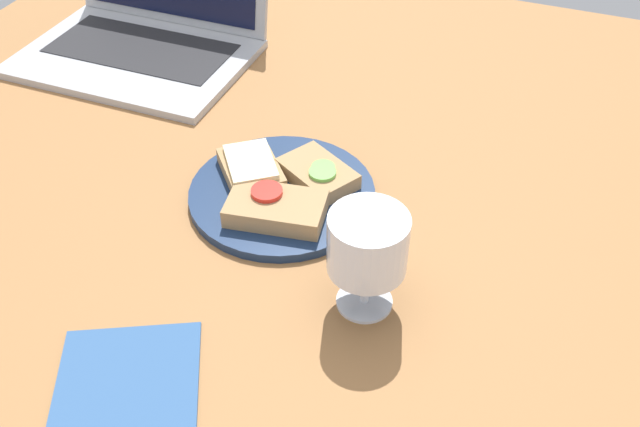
{
  "coord_description": "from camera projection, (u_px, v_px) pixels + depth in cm",
  "views": [
    {
      "loc": [
        27.21,
        -58.23,
        60.21
      ],
      "look_at": [
        5.56,
        -3.4,
        8.0
      ],
      "focal_mm": 40.0,
      "sensor_mm": 36.0,
      "label": 1
    }
  ],
  "objects": [
    {
      "name": "napkin",
      "position": [
        128.0,
        381.0,
        0.68
      ],
      "size": [
        17.9,
        17.67,
        0.4
      ],
      "primitive_type": "cube",
      "rotation": [
        0.0,
        0.0,
        0.47
      ],
      "color": "#33598C",
      "rests_on": "wooden_table"
    },
    {
      "name": "wine_glass",
      "position": [
        368.0,
        248.0,
        0.7
      ],
      "size": [
        8.12,
        8.12,
        11.91
      ],
      "color": "white",
      "rests_on": "wooden_table"
    },
    {
      "name": "laptop",
      "position": [
        147.0,
        26.0,
        1.14
      ],
      "size": [
        35.5,
        28.67,
        19.38
      ],
      "color": "#ADAFB5",
      "rests_on": "wooden_table"
    },
    {
      "name": "sandwich_with_cucumber",
      "position": [
        318.0,
        173.0,
        0.88
      ],
      "size": [
        11.32,
        10.11,
        2.49
      ],
      "color": "#A88456",
      "rests_on": "plate"
    },
    {
      "name": "sandwich_with_cheese",
      "position": [
        251.0,
        168.0,
        0.89
      ],
      "size": [
        11.13,
        11.36,
        2.6
      ],
      "color": "#A88456",
      "rests_on": "plate"
    },
    {
      "name": "sandwich_with_tomato",
      "position": [
        276.0,
        208.0,
        0.83
      ],
      "size": [
        12.31,
        8.46,
        2.92
      ],
      "color": "#A88456",
      "rests_on": "plate"
    },
    {
      "name": "wooden_table",
      "position": [
        288.0,
        225.0,
        0.87
      ],
      "size": [
        140.0,
        140.0,
        3.0
      ],
      "primitive_type": "cube",
      "color": "#9E6B3D",
      "rests_on": "ground"
    },
    {
      "name": "plate",
      "position": [
        282.0,
        194.0,
        0.88
      ],
      "size": [
        23.02,
        23.02,
        1.21
      ],
      "primitive_type": "cylinder",
      "color": "navy",
      "rests_on": "wooden_table"
    }
  ]
}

